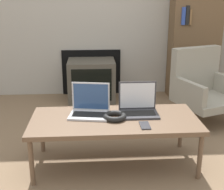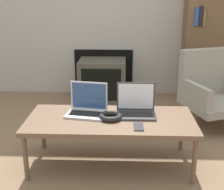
# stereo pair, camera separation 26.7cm
# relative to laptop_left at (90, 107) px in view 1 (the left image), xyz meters

# --- Properties ---
(ground_plane) EXTENTS (14.00, 14.00, 0.00)m
(ground_plane) POSITION_rel_laptop_left_xyz_m (0.19, -0.23, -0.46)
(ground_plane) COLOR #7A6047
(table) EXTENTS (1.30, 0.59, 0.40)m
(table) POSITION_rel_laptop_left_xyz_m (0.19, -0.10, -0.09)
(table) COLOR brown
(table) RESTS_ON ground_plane
(laptop_left) EXTENTS (0.34, 0.26, 0.25)m
(laptop_left) POSITION_rel_laptop_left_xyz_m (0.00, 0.00, 0.00)
(laptop_left) COLOR silver
(laptop_left) RESTS_ON table
(laptop_right) EXTENTS (0.31, 0.21, 0.25)m
(laptop_right) POSITION_rel_laptop_left_xyz_m (0.39, 0.00, 0.00)
(laptop_right) COLOR #38383D
(laptop_right) RESTS_ON table
(headphones) EXTENTS (0.18, 0.18, 0.04)m
(headphones) POSITION_rel_laptop_left_xyz_m (0.19, -0.10, -0.04)
(headphones) COLOR black
(headphones) RESTS_ON table
(phone) EXTENTS (0.07, 0.14, 0.01)m
(phone) POSITION_rel_laptop_left_xyz_m (0.40, -0.26, -0.05)
(phone) COLOR #333338
(phone) RESTS_ON table
(tv) EXTENTS (0.59, 0.48, 0.51)m
(tv) POSITION_rel_laptop_left_xyz_m (0.02, 1.53, -0.20)
(tv) COLOR #4C473D
(tv) RESTS_ON ground_plane
(armchair) EXTENTS (0.74, 0.74, 0.77)m
(armchair) POSITION_rel_laptop_left_xyz_m (1.20, 0.80, -0.07)
(armchair) COLOR gray
(armchair) RESTS_ON ground_plane
(bookshelf) EXTENTS (0.62, 0.32, 1.73)m
(bookshelf) POSITION_rel_laptop_left_xyz_m (1.35, 1.62, 0.41)
(bookshelf) COLOR brown
(bookshelf) RESTS_ON ground_plane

